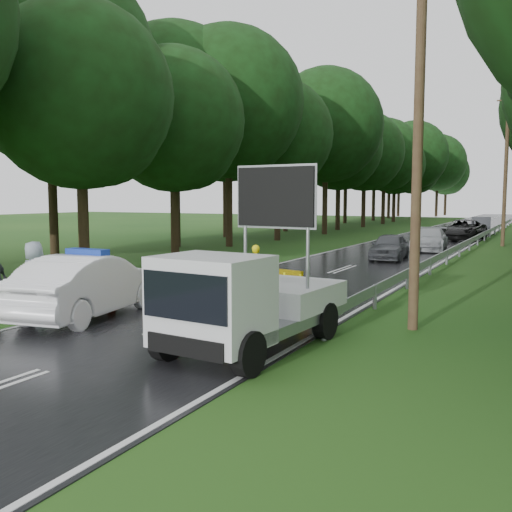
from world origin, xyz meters
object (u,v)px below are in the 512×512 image
Objects in this scene: barrier at (262,277)px; officer at (256,268)px; queue_car_first at (390,247)px; work_truck at (245,302)px; queue_car_third at (463,230)px; queue_car_fourth at (481,226)px; civilian at (247,294)px; police_sedan at (88,286)px; queue_car_second at (430,239)px.

officer reaches higher than barrier.
officer is at bearing -102.06° from queue_car_first.
work_truck is 18.47m from queue_car_first.
queue_car_fourth is (0.38, 7.76, -0.03)m from queue_car_third.
barrier is 2.28m from civilian.
officer is at bearing -119.99° from police_sedan.
queue_car_third is at bearing 94.91° from work_truck.
work_truck is at bearing -84.47° from queue_car_third.
officer is (2.05, 5.55, -0.03)m from police_sedan.
queue_car_first is (-0.70, 16.27, -0.11)m from civilian.
queue_car_fourth is at bearing 92.12° from queue_car_third.
police_sedan is at bearing 172.18° from civilian.
work_truck is (5.28, -1.05, 0.20)m from police_sedan.
work_truck is 24.40m from queue_car_second.
work_truck is at bearing 100.45° from officer.
queue_car_third is at bearing -98.27° from queue_car_fourth.
police_sedan is 4.32m from civilian.
queue_car_third is (2.86, 27.05, -0.04)m from officer.
officer is 27.20m from queue_car_third.
officer is (-3.23, 6.60, -0.24)m from work_truck.
queue_car_first is (0.00, 14.11, -0.22)m from barrier.
police_sedan is 40.72m from queue_car_fourth.
work_truck reaches higher than queue_car_second.
police_sedan is at bearing -102.96° from queue_car_fourth.
barrier is 0.60× the size of queue_car_second.
police_sedan is at bearing 54.09° from officer.
queue_car_third is at bearing -111.64° from officer.
civilian is 0.29× the size of queue_car_third.
work_truck is 1.06× the size of queue_car_second.
work_truck is 41.42m from queue_car_fourth.
work_truck is at bearing -54.02° from barrier.
police_sedan reaches higher than barrier.
queue_car_second is 17.07m from queue_car_fourth.
queue_car_third is at bearing 79.55° from queue_car_first.
civilian is at bearing -58.93° from barrier.
officer is 17.91m from queue_car_second.
police_sedan reaches higher than civilian.
queue_car_second is 9.30m from queue_car_third.
work_truck is 2.38m from civilian.
officer is at bearing 93.39° from civilian.
queue_car_fourth is (0.98, 17.04, 0.06)m from queue_car_second.
police_sedan is at bearing 173.06° from work_truck.
officer is at bearing -100.80° from queue_car_fourth.
queue_car_fourth is (5.29, 40.37, -0.10)m from police_sedan.
work_truck reaches higher than police_sedan.
civilian is at bearing -86.42° from queue_car_third.
queue_car_first is at bearing -112.55° from officer.
officer is at bearing 120.34° from work_truck.
queue_car_first is (1.43, 11.77, -0.12)m from officer.
police_sedan is 1.06× the size of work_truck.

